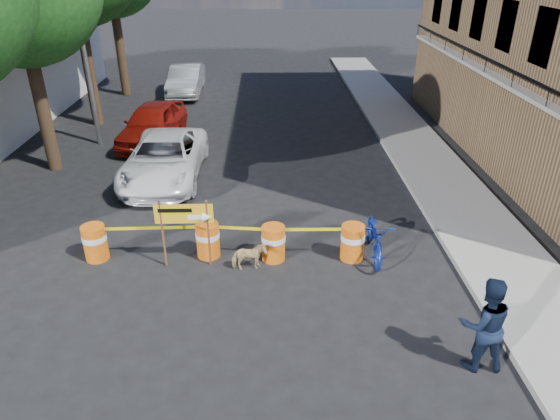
{
  "coord_description": "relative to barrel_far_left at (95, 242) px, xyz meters",
  "views": [
    {
      "loc": [
        0.55,
        -9.22,
        6.72
      ],
      "look_at": [
        0.83,
        1.16,
        1.3
      ],
      "focal_mm": 32.0,
      "sensor_mm": 36.0,
      "label": 1
    }
  ],
  "objects": [
    {
      "name": "ground",
      "position": [
        3.63,
        -1.2,
        -0.47
      ],
      "size": [
        120.0,
        120.0,
        0.0
      ],
      "primitive_type": "plane",
      "color": "black",
      "rests_on": "ground"
    },
    {
      "name": "sidewalk_east",
      "position": [
        9.83,
        4.8,
        -0.4
      ],
      "size": [
        2.4,
        40.0,
        0.15
      ],
      "primitive_type": "cube",
      "color": "gray",
      "rests_on": "ground"
    },
    {
      "name": "streetlamp",
      "position": [
        -2.3,
        8.3,
        3.9
      ],
      "size": [
        1.25,
        0.18,
        8.0
      ],
      "color": "gray",
      "rests_on": "ground"
    },
    {
      "name": "barrel_far_left",
      "position": [
        0.0,
        0.0,
        0.0
      ],
      "size": [
        0.58,
        0.58,
        0.9
      ],
      "color": "#DD4F0D",
      "rests_on": "ground"
    },
    {
      "name": "barrel_mid_left",
      "position": [
        2.71,
        0.06,
        0.0
      ],
      "size": [
        0.58,
        0.58,
        0.9
      ],
      "color": "#DD4F0D",
      "rests_on": "ground"
    },
    {
      "name": "barrel_mid_right",
      "position": [
        4.31,
        -0.14,
        0.0
      ],
      "size": [
        0.58,
        0.58,
        0.9
      ],
      "color": "#DD4F0D",
      "rests_on": "ground"
    },
    {
      "name": "barrel_far_right",
      "position": [
        6.22,
        -0.15,
        0.0
      ],
      "size": [
        0.58,
        0.58,
        0.9
      ],
      "color": "#DD4F0D",
      "rests_on": "ground"
    },
    {
      "name": "detour_sign",
      "position": [
        2.43,
        -0.36,
        0.79
      ],
      "size": [
        1.34,
        0.25,
        1.73
      ],
      "rotation": [
        0.0,
        0.0,
        -0.0
      ],
      "color": "#592D19",
      "rests_on": "ground"
    },
    {
      "name": "pedestrian",
      "position": [
        7.93,
        -3.75,
        0.46
      ],
      "size": [
        0.92,
        0.73,
        1.87
      ],
      "primitive_type": "imported",
      "rotation": [
        0.0,
        0.0,
        3.12
      ],
      "color": "black",
      "rests_on": "ground"
    },
    {
      "name": "bicycle",
      "position": [
        6.8,
        -0.0,
        0.55
      ],
      "size": [
        0.78,
        1.11,
        2.04
      ],
      "primitive_type": "imported",
      "rotation": [
        0.0,
        0.0,
        -0.06
      ],
      "color": "#142DA3",
      "rests_on": "ground"
    },
    {
      "name": "dog",
      "position": [
        3.73,
        -0.57,
        -0.13
      ],
      "size": [
        0.86,
        0.51,
        0.68
      ],
      "primitive_type": "imported",
      "rotation": [
        0.0,
        0.0,
        1.75
      ],
      "color": "tan",
      "rests_on": "ground"
    },
    {
      "name": "suv_white",
      "position": [
        0.83,
        4.84,
        0.23
      ],
      "size": [
        2.39,
        5.09,
        1.41
      ],
      "primitive_type": "imported",
      "rotation": [
        0.0,
        0.0,
        -0.01
      ],
      "color": "white",
      "rests_on": "ground"
    },
    {
      "name": "sedan_red",
      "position": [
        -0.26,
        8.38,
        0.29
      ],
      "size": [
        2.38,
        4.65,
        1.51
      ],
      "primitive_type": "imported",
      "rotation": [
        0.0,
        0.0,
        -0.14
      ],
      "color": "maroon",
      "rests_on": "ground"
    },
    {
      "name": "sedan_silver",
      "position": [
        -0.01,
        15.83,
        0.26
      ],
      "size": [
        1.59,
        4.46,
        1.46
      ],
      "primitive_type": "imported",
      "rotation": [
        0.0,
        0.0,
        0.01
      ],
      "color": "#ADAFB4",
      "rests_on": "ground"
    }
  ]
}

